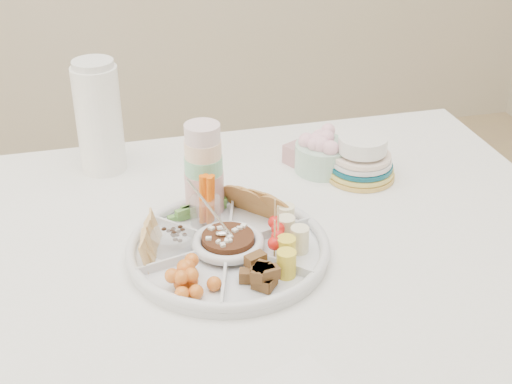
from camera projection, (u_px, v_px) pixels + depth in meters
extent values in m
cylinder|color=silver|center=(228.00, 246.00, 1.35)|extent=(0.46, 0.46, 0.04)
cylinder|color=#462612|center=(228.00, 243.00, 1.34)|extent=(0.12, 0.12, 0.04)
cylinder|color=#C9E9BA|center=(204.00, 168.00, 1.44)|extent=(0.09, 0.09, 0.22)
cylinder|color=white|center=(99.00, 116.00, 1.61)|extent=(0.11, 0.11, 0.27)
cylinder|color=#ABBEB3|center=(323.00, 151.00, 1.64)|extent=(0.16, 0.16, 0.10)
cube|color=#B07D81|center=(321.00, 154.00, 1.69)|extent=(0.18, 0.17, 0.05)
cylinder|color=gold|center=(362.00, 158.00, 1.61)|extent=(0.19, 0.19, 0.10)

